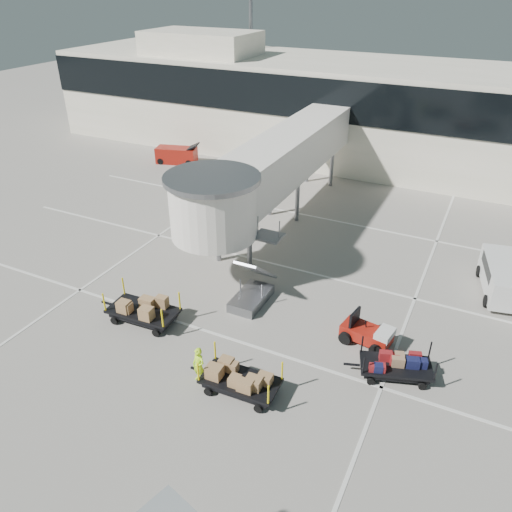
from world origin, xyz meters
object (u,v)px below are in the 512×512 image
Objects in this scene: baggage_tug at (368,334)px; belt_loader at (177,155)px; suitcase_cart at (394,366)px; ground_worker at (199,365)px; box_cart_near at (237,380)px; minivan at (504,275)px; box_cart_far at (141,309)px.

baggage_tug is 0.61× the size of belt_loader.
suitcase_cart is 0.92× the size of belt_loader.
ground_worker reaches higher than suitcase_cart.
baggage_tug is at bearing 115.17° from suitcase_cart.
ground_worker is at bearing -170.38° from suitcase_cart.
ground_worker is (-5.51, -5.37, 0.29)m from baggage_tug.
minivan reaches higher than box_cart_near.
baggage_tug is 6.48m from box_cart_near.
suitcase_cart is at bearing 4.16° from box_cart_far.
baggage_tug is 8.82m from minivan.
belt_loader is at bearing 126.69° from box_cart_near.
box_cart_near is at bearing -21.80° from box_cart_far.
belt_loader is (-21.50, 16.67, 0.15)m from baggage_tug.
box_cart_far is (-11.70, -1.47, 0.11)m from suitcase_cart.
belt_loader reaches higher than ground_worker.
box_cart_far is (-6.32, 2.15, 0.02)m from box_cart_near.
baggage_tug is at bearing 13.77° from box_cart_far.
minivan is (8.97, 12.39, 0.41)m from box_cart_near.
belt_loader is (-11.33, 19.74, 0.05)m from box_cart_far.
box_cart_near is 15.30m from minivan.
suitcase_cart is 0.87× the size of box_cart_far.
minivan reaches higher than suitcase_cart.
box_cart_far reaches higher than baggage_tug.
minivan reaches higher than baggage_tug.
box_cart_near is at bearing -164.66° from suitcase_cart.
belt_loader is at bearing 140.77° from ground_worker.
belt_loader is (-23.03, 18.27, 0.16)m from suitcase_cart.
baggage_tug is 0.58× the size of box_cart_far.
minivan is (10.62, 12.54, 0.19)m from ground_worker.
minivan is at bearing 51.91° from box_cart_near.
box_cart_near is 0.93× the size of box_cart_far.
baggage_tug is 0.51× the size of minivan.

